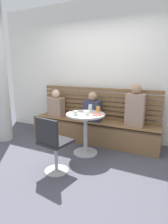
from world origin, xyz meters
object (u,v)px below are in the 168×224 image
object	(u,v)px
person_child_middle	(56,105)
cup_tumbler_orange	(98,109)
white_chair	(53,143)
cup_glass_tall	(90,108)
booth_bench	(93,131)
cup_ceramic_white	(87,113)
cafe_table	(85,126)
person_child_left	(92,108)
cup_espresso_small	(85,112)
plate_small	(97,115)
person_adult	(135,107)
cup_glass_short	(76,113)

from	to	relation	value
person_child_middle	cup_tumbler_orange	size ratio (longest dim) A/B	6.05
white_chair	cup_glass_tall	world-z (taller)	cup_glass_tall
booth_bench	cup_tumbler_orange	distance (m)	0.73
white_chair	cup_ceramic_white	bearing A→B (deg)	75.34
cafe_table	booth_bench	bearing A→B (deg)	101.38
person_child_left	cup_ceramic_white	bearing A→B (deg)	-73.60
person_child_middle	cup_ceramic_white	xyz separation A→B (m)	(1.11, -0.71, 0.07)
booth_bench	cup_glass_tall	distance (m)	0.70
cafe_table	cup_espresso_small	xyz separation A→B (m)	(-0.00, -0.01, 0.25)
person_child_left	plate_small	size ratio (longest dim) A/B	3.55
cup_glass_tall	cup_ceramic_white	size ratio (longest dim) A/B	1.50
white_chair	cup_espresso_small	xyz separation A→B (m)	(0.13, 0.80, 0.30)
person_adult	cup_glass_short	xyz separation A→B (m)	(-0.82, -0.83, -0.02)
cup_espresso_small	cup_tumbler_orange	world-z (taller)	cup_tumbler_orange
cup_tumbler_orange	cup_glass_short	xyz separation A→B (m)	(-0.24, -0.41, -0.01)
cup_glass_tall	plate_small	bearing A→B (deg)	-45.28
plate_small	cup_espresso_small	bearing A→B (deg)	-179.40
white_chair	cup_glass_short	distance (m)	0.71
booth_bench	cup_espresso_small	size ratio (longest dim) A/B	48.21
plate_small	cup_tumbler_orange	bearing A→B (deg)	108.16
person_child_left	cup_espresso_small	xyz separation A→B (m)	(0.14, -0.63, 0.06)
booth_bench	person_adult	world-z (taller)	person_adult
booth_bench	cup_tumbler_orange	bearing A→B (deg)	-54.89
cup_ceramic_white	plate_small	distance (m)	0.17
person_child_middle	cup_espresso_small	world-z (taller)	person_child_middle
person_adult	cup_glass_tall	world-z (taller)	person_adult
person_child_middle	cup_glass_tall	size ratio (longest dim) A/B	5.04
plate_small	person_child_left	bearing A→B (deg)	119.79
booth_bench	cup_glass_tall	size ratio (longest dim) A/B	22.50
person_child_middle	cup_ceramic_white	size ratio (longest dim) A/B	7.56
booth_bench	white_chair	distance (m)	1.44
person_child_left	cup_glass_short	bearing A→B (deg)	-86.87
white_chair	cup_glass_short	bearing A→B (deg)	87.15
cafe_table	person_child_left	world-z (taller)	person_child_left
booth_bench	cafe_table	size ratio (longest dim) A/B	3.65
person_child_left	cup_ceramic_white	distance (m)	0.73
cup_ceramic_white	plate_small	xyz separation A→B (m)	(0.15, 0.07, -0.03)
cup_ceramic_white	plate_small	world-z (taller)	cup_ceramic_white
person_child_left	cafe_table	bearing A→B (deg)	-77.31
white_chair	plate_small	world-z (taller)	white_chair
cafe_table	cup_glass_tall	world-z (taller)	cup_glass_tall
white_chair	cup_glass_tall	distance (m)	1.10
booth_bench	person_child_middle	world-z (taller)	person_child_middle
person_child_left	cup_glass_tall	xyz separation A→B (m)	(0.13, -0.39, 0.10)
person_adult	cup_espresso_small	distance (m)	0.97
person_child_middle	cup_espresso_small	bearing A→B (deg)	-31.64
person_child_left	person_child_middle	bearing A→B (deg)	179.20
cafe_table	person_child_left	distance (m)	0.66
person_adult	cup_glass_short	size ratio (longest dim) A/B	9.92
plate_small	cup_glass_tall	bearing A→B (deg)	134.72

